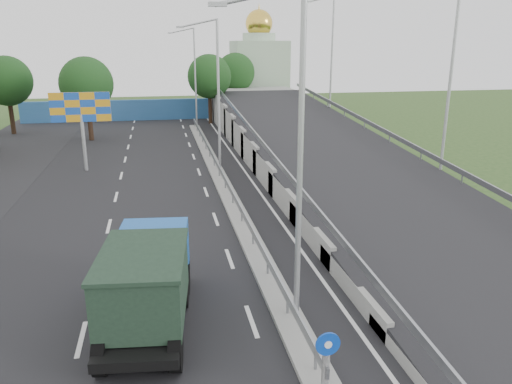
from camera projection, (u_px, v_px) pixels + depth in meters
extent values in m
cube|color=black|center=(177.00, 199.00, 29.05)|extent=(26.00, 90.00, 0.04)
cube|color=gray|center=(219.00, 177.00, 33.33)|extent=(1.00, 44.00, 0.20)
cube|color=gray|center=(393.00, 138.00, 34.97)|extent=(0.10, 50.00, 0.32)
cube|color=gray|center=(260.00, 143.00, 33.21)|extent=(0.10, 50.00, 0.32)
cube|color=gray|center=(219.00, 168.00, 33.15)|extent=(0.08, 44.00, 0.32)
cylinder|color=gray|center=(219.00, 171.00, 33.22)|extent=(0.09, 0.09, 0.60)
cylinder|color=black|center=(326.00, 368.00, 12.64)|extent=(0.20, 0.20, 1.20)
cylinder|color=#0C3FBF|center=(328.00, 344.00, 12.35)|extent=(0.64, 0.05, 0.64)
cylinder|color=white|center=(328.00, 345.00, 12.32)|extent=(0.20, 0.03, 0.20)
cylinder|color=#B2B5B7|center=(300.00, 164.00, 15.01)|extent=(0.18, 0.18, 10.00)
cube|color=#B2B5B7|center=(217.00, 4.00, 13.28)|extent=(0.50, 0.18, 0.12)
cylinder|color=#B2B5B7|center=(219.00, 97.00, 33.81)|extent=(0.18, 0.18, 10.00)
cylinder|color=#B2B5B7|center=(199.00, 23.00, 32.23)|extent=(2.57, 0.12, 0.66)
cube|color=#B2B5B7|center=(180.00, 27.00, 32.07)|extent=(0.50, 0.18, 0.12)
cylinder|color=#B2B5B7|center=(195.00, 78.00, 52.61)|extent=(0.18, 0.18, 10.00)
cylinder|color=#B2B5B7|center=(182.00, 30.00, 51.03)|extent=(2.57, 0.12, 0.66)
cube|color=#B2B5B7|center=(170.00, 33.00, 50.87)|extent=(0.50, 0.18, 0.12)
cube|color=#2A5E9C|center=(156.00, 110.00, 58.60)|extent=(30.00, 0.50, 2.40)
cube|color=#B2CCAD|center=(259.00, 75.00, 67.77)|extent=(7.00, 7.00, 9.00)
cylinder|color=#B2CCAD|center=(259.00, 37.00, 66.33)|extent=(4.40, 4.40, 1.00)
sphere|color=gold|center=(259.00, 23.00, 65.85)|extent=(3.60, 3.60, 3.60)
cone|color=gold|center=(259.00, 7.00, 65.27)|extent=(0.30, 0.30, 1.20)
cylinder|color=#B2B5B7|center=(84.00, 143.00, 34.88)|extent=(0.24, 0.24, 4.00)
cube|color=orange|center=(80.00, 107.00, 34.17)|extent=(4.00, 0.20, 2.00)
cylinder|color=black|center=(90.00, 119.00, 45.98)|extent=(0.44, 0.44, 4.00)
sphere|color=#0F3919|center=(86.00, 84.00, 45.06)|extent=(4.80, 4.80, 4.80)
cylinder|color=black|center=(210.00, 106.00, 55.72)|extent=(0.44, 0.44, 4.00)
sphere|color=#0F3919|center=(209.00, 76.00, 54.80)|extent=(4.80, 4.80, 4.80)
cylinder|color=black|center=(11.00, 114.00, 49.19)|extent=(0.44, 0.44, 4.00)
sphere|color=#0F3919|center=(7.00, 81.00, 48.28)|extent=(4.80, 4.80, 4.80)
cylinder|color=black|center=(236.00, 98.00, 63.04)|extent=(0.44, 0.44, 4.00)
sphere|color=#0F3919|center=(235.00, 72.00, 62.12)|extent=(4.80, 4.80, 4.80)
cylinder|color=black|center=(128.00, 282.00, 17.77)|extent=(0.47, 1.14, 1.10)
cylinder|color=black|center=(184.00, 279.00, 17.93)|extent=(0.47, 1.14, 1.10)
cylinder|color=black|center=(123.00, 294.00, 16.90)|extent=(0.47, 1.14, 1.10)
cylinder|color=black|center=(183.00, 291.00, 17.06)|extent=(0.47, 1.14, 1.10)
cylinder|color=black|center=(101.00, 356.00, 13.55)|extent=(0.47, 1.14, 1.10)
cylinder|color=black|center=(176.00, 352.00, 13.71)|extent=(0.47, 1.14, 1.10)
cube|color=black|center=(149.00, 306.00, 15.79)|extent=(2.99, 6.45, 0.30)
cube|color=#0E489B|center=(155.00, 248.00, 17.76)|extent=(2.48, 1.86, 1.71)
cube|color=black|center=(157.00, 228.00, 18.36)|extent=(1.90, 0.27, 0.70)
cube|color=black|center=(159.00, 265.00, 18.87)|extent=(2.31, 0.41, 0.50)
cube|color=black|center=(144.00, 284.00, 14.90)|extent=(2.82, 4.06, 1.81)
cube|color=black|center=(142.00, 254.00, 14.62)|extent=(2.93, 4.17, 0.12)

